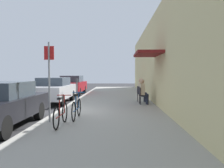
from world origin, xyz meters
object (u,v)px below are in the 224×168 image
Objects in this scene: parking_meter at (77,89)px; cafe_chair_0 at (142,95)px; cafe_chair_1 at (141,93)px; seated_patron_1 at (142,90)px; seated_patron_0 at (143,91)px; parked_car_2 at (72,85)px; bicycle_0 at (61,114)px; parked_car_0 at (0,104)px; parked_car_1 at (53,90)px; street_sign at (49,76)px; bicycle_1 at (77,108)px.

cafe_chair_0 is (3.39, -0.19, -0.26)m from parking_meter.
parking_meter is at bearing -167.58° from cafe_chair_1.
seated_patron_0 is at bearing -90.02° from seated_patron_1.
parked_car_2 is 8.29m from cafe_chair_0.
bicycle_0 is at bearing -120.55° from seated_patron_0.
cafe_chair_0 is at bearing 59.94° from bicycle_0.
cafe_chair_0 is at bearing 44.46° from parked_car_0.
parked_car_2 is at bearing 99.65° from bicycle_0.
parked_car_1 is 3.41× the size of seated_patron_0.
parked_car_2 is 7.57m from cafe_chair_1.
parked_car_1 is 5.06× the size of cafe_chair_0.
parked_car_0 is at bearing -135.54° from cafe_chair_0.
parked_car_0 is at bearing 173.20° from bicycle_0.
bicycle_0 is at bearing -80.35° from parked_car_2.
cafe_chair_0 is at bearing -90.09° from cafe_chair_1.
cafe_chair_0 is at bearing 53.01° from street_sign.
bicycle_1 is 4.80m from seated_patron_0.
parked_car_1 is at bearing 113.40° from bicycle_1.
cafe_chair_1 is (-0.06, 0.93, -0.19)m from seated_patron_0.
cafe_chair_0 is at bearing -3.13° from parking_meter.
bicycle_1 is (0.72, -4.11, -0.41)m from parking_meter.
parked_car_2 is (0.00, 11.51, 0.04)m from parked_car_0.
seated_patron_1 is (0.06, 0.01, 0.19)m from cafe_chair_1.
parked_car_1 is 1.92m from parking_meter.
street_sign is at bearing -122.42° from seated_patron_1.
cafe_chair_0 is (4.94, -1.31, -0.14)m from parked_car_1.
parked_car_1 is at bearing 143.98° from parking_meter.
seated_patron_1 is (5.00, -0.37, 0.06)m from parked_car_1.
seated_patron_0 is (5.00, -6.65, 0.04)m from parked_car_2.
parking_meter is at bearing -167.59° from seated_patron_1.
parking_meter reaches higher than parked_car_0.
cafe_chair_1 is 0.20m from seated_patron_1.
parked_car_0 is 7.61m from cafe_chair_1.
bicycle_0 is 1.33× the size of seated_patron_0.
parked_car_2 is 2.57× the size of bicycle_0.
parked_car_0 is 5.06× the size of cafe_chair_0.
bicycle_0 is at bearing -85.16° from parking_meter.
seated_patron_0 is at bearing -3.01° from parking_meter.
parked_car_1 is at bearing 107.33° from bicycle_0.
seated_patron_1 is (0.00, 0.94, 0.00)m from seated_patron_0.
bicycle_1 is (2.27, -5.24, -0.28)m from parked_car_1.
parking_meter is at bearing -36.02° from parked_car_1.
street_sign is 6.57m from cafe_chair_1.
cafe_chair_1 is at bearing 12.42° from parking_meter.
street_sign is 1.36m from bicycle_0.
cafe_chair_1 is at bearing 63.92° from bicycle_0.
parked_car_1 is 5.01m from seated_patron_1.
seated_patron_1 is (5.00, 5.79, 0.08)m from parked_car_0.
parked_car_0 is at bearing -90.00° from parked_car_2.
parking_meter is at bearing 94.84° from bicycle_0.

